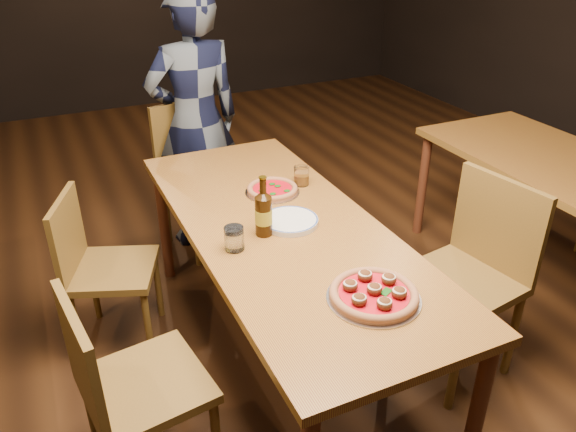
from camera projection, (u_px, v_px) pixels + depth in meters
name	position (u px, v px, depth m)	size (l,w,h in m)	color
ground	(284.00, 355.00, 2.82)	(9.00, 9.00, 0.00)	black
table_main	(283.00, 239.00, 2.50)	(0.80, 2.00, 0.75)	maroon
chair_main_nw	(146.00, 384.00, 2.04)	(0.42, 0.42, 0.90)	brown
chair_main_sw	(113.00, 269.00, 2.75)	(0.40, 0.40, 0.85)	brown
chair_main_e	(459.00, 281.00, 2.53)	(0.46, 0.46, 0.99)	brown
chair_end	(204.00, 177.00, 3.56)	(0.45, 0.45, 0.97)	brown
pizza_meatball	(374.00, 294.00, 1.98)	(0.34, 0.34, 0.06)	#B7B7BF
pizza_margherita	(272.00, 189.00, 2.75)	(0.27, 0.27, 0.04)	#B7B7BF
plate_stack	(290.00, 221.00, 2.47)	(0.25, 0.25, 0.02)	white
beer_bottle	(264.00, 215.00, 2.35)	(0.07, 0.07, 0.26)	black
water_glass	(234.00, 238.00, 2.27)	(0.08, 0.08, 0.10)	white
amber_glass	(301.00, 176.00, 2.81)	(0.08, 0.08, 0.10)	#955610
diner	(195.00, 122.00, 3.47)	(0.60, 0.39, 1.64)	black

